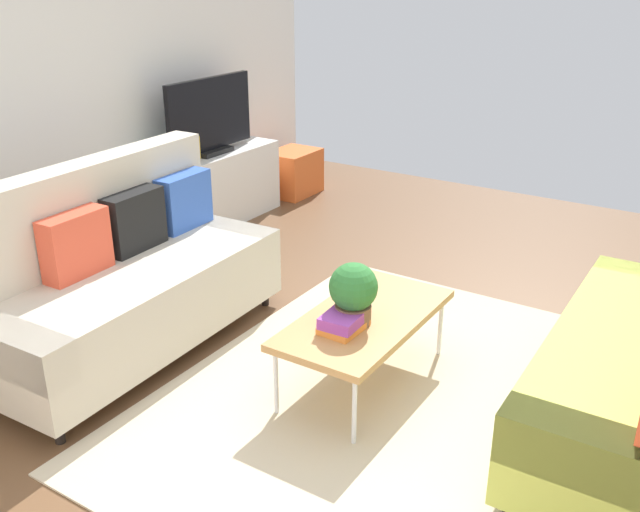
{
  "coord_description": "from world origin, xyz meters",
  "views": [
    {
      "loc": [
        -3.0,
        -1.56,
        2.16
      ],
      "look_at": [
        0.05,
        0.4,
        0.65
      ],
      "focal_mm": 39.65,
      "sensor_mm": 36.0,
      "label": 1
    }
  ],
  "objects_px": {
    "tv": "(210,117)",
    "potted_plant": "(353,292)",
    "vase_1": "(173,151)",
    "coffee_table": "(365,320)",
    "storage_trunk": "(293,172)",
    "vase_0": "(157,159)",
    "tv_console": "(213,189)",
    "table_book_0": "(343,327)",
    "bottle_0": "(197,148)",
    "couch_beige": "(122,276)"
  },
  "relations": [
    {
      "from": "tv",
      "to": "potted_plant",
      "type": "xyz_separation_m",
      "value": [
        -1.65,
        -2.37,
        -0.36
      ]
    },
    {
      "from": "tv",
      "to": "vase_1",
      "type": "relative_size",
      "value": 5.32
    },
    {
      "from": "coffee_table",
      "to": "vase_1",
      "type": "xyz_separation_m",
      "value": [
        1.15,
        2.46,
        0.34
      ]
    },
    {
      "from": "storage_trunk",
      "to": "vase_0",
      "type": "distance_m",
      "value": 1.76
    },
    {
      "from": "tv_console",
      "to": "storage_trunk",
      "type": "bearing_deg",
      "value": -5.19
    },
    {
      "from": "coffee_table",
      "to": "vase_0",
      "type": "relative_size",
      "value": 7.67
    },
    {
      "from": "tv",
      "to": "vase_1",
      "type": "distance_m",
      "value": 0.46
    },
    {
      "from": "potted_plant",
      "to": "table_book_0",
      "type": "bearing_deg",
      "value": -179.32
    },
    {
      "from": "table_book_0",
      "to": "vase_0",
      "type": "xyz_separation_m",
      "value": [
        1.17,
        2.44,
        0.27
      ]
    },
    {
      "from": "potted_plant",
      "to": "vase_0",
      "type": "height_order",
      "value": "vase_0"
    },
    {
      "from": "coffee_table",
      "to": "tv_console",
      "type": "height_order",
      "value": "tv_console"
    },
    {
      "from": "vase_0",
      "to": "bottle_0",
      "type": "relative_size",
      "value": 0.75
    },
    {
      "from": "tv",
      "to": "potted_plant",
      "type": "height_order",
      "value": "tv"
    },
    {
      "from": "storage_trunk",
      "to": "table_book_0",
      "type": "relative_size",
      "value": 2.17
    },
    {
      "from": "vase_0",
      "to": "storage_trunk",
      "type": "bearing_deg",
      "value": -5.1
    },
    {
      "from": "tv",
      "to": "potted_plant",
      "type": "bearing_deg",
      "value": -124.88
    },
    {
      "from": "storage_trunk",
      "to": "table_book_0",
      "type": "xyz_separation_m",
      "value": [
        -2.85,
        -2.29,
        0.22
      ]
    },
    {
      "from": "potted_plant",
      "to": "table_book_0",
      "type": "xyz_separation_m",
      "value": [
        -0.1,
        -0.0,
        -0.16
      ]
    },
    {
      "from": "couch_beige",
      "to": "tv",
      "type": "relative_size",
      "value": 1.93
    },
    {
      "from": "couch_beige",
      "to": "bottle_0",
      "type": "relative_size",
      "value": 10.04
    },
    {
      "from": "vase_0",
      "to": "bottle_0",
      "type": "height_order",
      "value": "bottle_0"
    },
    {
      "from": "potted_plant",
      "to": "coffee_table",
      "type": "bearing_deg",
      "value": -8.25
    },
    {
      "from": "potted_plant",
      "to": "bottle_0",
      "type": "bearing_deg",
      "value": 58.38
    },
    {
      "from": "tv_console",
      "to": "bottle_0",
      "type": "distance_m",
      "value": 0.47
    },
    {
      "from": "coffee_table",
      "to": "bottle_0",
      "type": "distance_m",
      "value": 2.74
    },
    {
      "from": "table_book_0",
      "to": "vase_1",
      "type": "height_order",
      "value": "vase_1"
    },
    {
      "from": "tv",
      "to": "vase_0",
      "type": "xyz_separation_m",
      "value": [
        -0.58,
        0.07,
        -0.24
      ]
    },
    {
      "from": "storage_trunk",
      "to": "bottle_0",
      "type": "xyz_separation_m",
      "value": [
        -1.31,
        0.06,
        0.52
      ]
    },
    {
      "from": "tv_console",
      "to": "potted_plant",
      "type": "bearing_deg",
      "value": -124.66
    },
    {
      "from": "vase_0",
      "to": "vase_1",
      "type": "bearing_deg",
      "value": 0.0
    },
    {
      "from": "coffee_table",
      "to": "vase_0",
      "type": "bearing_deg",
      "value": 68.47
    },
    {
      "from": "tv_console",
      "to": "tv",
      "type": "bearing_deg",
      "value": -90.0
    },
    {
      "from": "tv_console",
      "to": "bottle_0",
      "type": "height_order",
      "value": "bottle_0"
    },
    {
      "from": "potted_plant",
      "to": "vase_0",
      "type": "distance_m",
      "value": 2.67
    },
    {
      "from": "tv",
      "to": "vase_1",
      "type": "height_order",
      "value": "tv"
    },
    {
      "from": "couch_beige",
      "to": "tv_console",
      "type": "xyz_separation_m",
      "value": [
        1.94,
        0.98,
        -0.13
      ]
    },
    {
      "from": "storage_trunk",
      "to": "vase_0",
      "type": "xyz_separation_m",
      "value": [
        -1.68,
        0.15,
        0.49
      ]
    },
    {
      "from": "tv",
      "to": "couch_beige",
      "type": "bearing_deg",
      "value": -153.57
    },
    {
      "from": "tv",
      "to": "bottle_0",
      "type": "bearing_deg",
      "value": -174.44
    },
    {
      "from": "tv",
      "to": "table_book_0",
      "type": "relative_size",
      "value": 4.17
    },
    {
      "from": "tv",
      "to": "vase_0",
      "type": "height_order",
      "value": "tv"
    },
    {
      "from": "tv_console",
      "to": "coffee_table",
      "type": "bearing_deg",
      "value": -122.77
    },
    {
      "from": "tv_console",
      "to": "vase_0",
      "type": "relative_size",
      "value": 9.76
    },
    {
      "from": "coffee_table",
      "to": "table_book_0",
      "type": "bearing_deg",
      "value": 176.04
    },
    {
      "from": "coffee_table",
      "to": "tv",
      "type": "bearing_deg",
      "value": 57.01
    },
    {
      "from": "storage_trunk",
      "to": "tv_console",
      "type": "bearing_deg",
      "value": 174.81
    },
    {
      "from": "tv",
      "to": "bottle_0",
      "type": "distance_m",
      "value": 0.3
    },
    {
      "from": "couch_beige",
      "to": "vase_1",
      "type": "height_order",
      "value": "couch_beige"
    },
    {
      "from": "tv",
      "to": "potted_plant",
      "type": "distance_m",
      "value": 2.91
    },
    {
      "from": "couch_beige",
      "to": "tv",
      "type": "bearing_deg",
      "value": -155.46
    }
  ]
}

